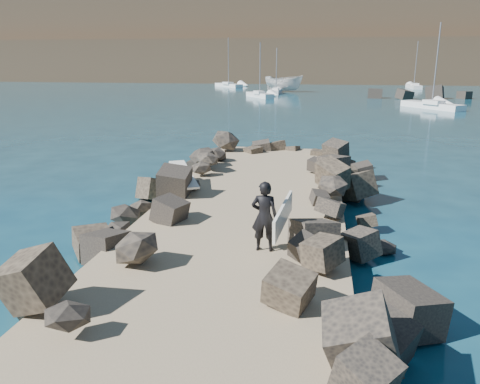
{
  "coord_description": "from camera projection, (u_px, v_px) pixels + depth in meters",
  "views": [
    {
      "loc": [
        2.2,
        -13.63,
        5.14
      ],
      "look_at": [
        0.0,
        -1.0,
        1.5
      ],
      "focal_mm": 35.0,
      "sensor_mm": 36.0,
      "label": 1
    }
  ],
  "objects": [
    {
      "name": "ground",
      "position": [
        245.0,
        229.0,
        14.68
      ],
      "size": [
        800.0,
        800.0,
        0.0
      ],
      "primitive_type": "plane",
      "color": "#0F384C",
      "rests_on": "ground"
    },
    {
      "name": "jetty",
      "position": [
        234.0,
        244.0,
        12.7
      ],
      "size": [
        6.0,
        26.0,
        0.6
      ],
      "primitive_type": "cube",
      "color": "#8C7759",
      "rests_on": "ground"
    },
    {
      "name": "riprap_left",
      "position": [
        139.0,
        225.0,
        13.6
      ],
      "size": [
        2.6,
        22.0,
        1.0
      ],
      "primitive_type": "cube",
      "color": "black",
      "rests_on": "ground"
    },
    {
      "name": "riprap_right",
      "position": [
        342.0,
        237.0,
        12.64
      ],
      "size": [
        2.6,
        22.0,
        1.0
      ],
      "primitive_type": "cube",
      "color": "#272421",
      "rests_on": "ground"
    },
    {
      "name": "headland",
      "position": [
        349.0,
        27.0,
        160.3
      ],
      "size": [
        360.0,
        140.0,
        32.0
      ],
      "primitive_type": "cube",
      "color": "#2D4919",
      "rests_on": "ground"
    },
    {
      "name": "surfboard_resting",
      "position": [
        184.0,
        178.0,
        16.86
      ],
      "size": [
        1.66,
        2.31,
        0.08
      ],
      "primitive_type": "cube",
      "rotation": [
        0.0,
        0.0,
        0.52
      ],
      "color": "white",
      "rests_on": "riprap_left"
    },
    {
      "name": "boat_imported",
      "position": [
        284.0,
        83.0,
        77.11
      ],
      "size": [
        7.47,
        5.18,
        2.7
      ],
      "primitive_type": "imported",
      "rotation": [
        0.0,
        0.0,
        1.17
      ],
      "color": "silver",
      "rests_on": "ground"
    },
    {
      "name": "surfer_with_board",
      "position": [
        267.0,
        216.0,
        11.31
      ],
      "size": [
        0.92,
        2.17,
        1.76
      ],
      "color": "black",
      "rests_on": "jetty"
    },
    {
      "name": "sailboat_a",
      "position": [
        260.0,
        95.0,
        65.52
      ],
      "size": [
        4.6,
        5.9,
        7.57
      ],
      "color": "white",
      "rests_on": "ground"
    },
    {
      "name": "sailboat_c",
      "position": [
        432.0,
        105.0,
        50.7
      ],
      "size": [
        5.74,
        7.08,
        9.03
      ],
      "color": "white",
      "rests_on": "ground"
    },
    {
      "name": "sailboat_e",
      "position": [
        228.0,
        85.0,
        90.99
      ],
      "size": [
        6.5,
        6.92,
        9.31
      ],
      "color": "white",
      "rests_on": "ground"
    },
    {
      "name": "sailboat_d",
      "position": [
        414.0,
        86.0,
        86.65
      ],
      "size": [
        1.85,
        7.13,
        8.53
      ],
      "color": "white",
      "rests_on": "ground"
    },
    {
      "name": "sailboat_b",
      "position": [
        276.0,
        92.0,
        72.83
      ],
      "size": [
        1.26,
        5.7,
        7.02
      ],
      "color": "white",
      "rests_on": "ground"
    }
  ]
}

